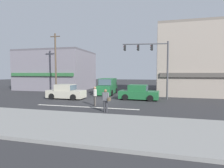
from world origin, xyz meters
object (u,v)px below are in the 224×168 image
Objects in this scene: utility_pole_near_left at (56,63)px; van_waiting_far at (107,87)px; traffic_light_mast at (155,59)px; sedan_parked_curbside at (66,92)px; pedestrian_mid_crossing at (95,95)px; pedestrian_foreground_with_bag at (106,99)px; sedan_crossing_leftbound at (139,93)px.

van_waiting_far is at bearing 10.16° from utility_pole_near_left.
traffic_light_mast is at bearing -7.76° from utility_pole_near_left.
sedan_parked_curbside is 2.46× the size of pedestrian_mid_crossing.
pedestrian_foreground_with_bag is (2.83, -10.54, -0.05)m from van_waiting_far.
utility_pole_near_left is 7.76m from van_waiting_far.
utility_pole_near_left reaches higher than sedan_parked_curbside.
traffic_light_mast is 7.65m from van_waiting_far.
van_waiting_far is at bearing 98.36° from pedestrian_mid_crossing.
pedestrian_foreground_with_bag is at bearing -114.13° from traffic_light_mast.
pedestrian_mid_crossing is (-4.96, -5.35, -3.35)m from traffic_light_mast.
sedan_parked_curbside is at bearing -167.15° from traffic_light_mast.
van_waiting_far reaches higher than pedestrian_mid_crossing.
van_waiting_far is at bearing 57.83° from sedan_parked_curbside.
traffic_light_mast is 3.71× the size of pedestrian_foreground_with_bag.
van_waiting_far reaches higher than sedan_parked_curbside.
utility_pole_near_left is 1.93× the size of sedan_crossing_leftbound.
utility_pole_near_left is at bearing -169.84° from van_waiting_far.
pedestrian_mid_crossing is at bearing -41.09° from utility_pole_near_left.
traffic_light_mast reaches higher than pedestrian_foreground_with_bag.
van_waiting_far is 1.13× the size of sedan_parked_curbside.
sedan_crossing_leftbound is 6.80m from pedestrian_foreground_with_bag.
sedan_crossing_leftbound is at bearing 75.46° from pedestrian_foreground_with_bag.
sedan_crossing_leftbound is at bearing 53.21° from pedestrian_mid_crossing.
traffic_light_mast is 1.51× the size of sedan_parked_curbside.
utility_pole_near_left is 1.31× the size of traffic_light_mast.
utility_pole_near_left is 1.74× the size of van_waiting_far.
sedan_crossing_leftbound is 0.90× the size of van_waiting_far.
sedan_parked_curbside is (-3.27, -5.20, -0.29)m from van_waiting_far.
traffic_light_mast reaches higher than van_waiting_far.
utility_pole_near_left reaches higher than pedestrian_mid_crossing.
sedan_crossing_leftbound is at bearing -41.11° from van_waiting_far.
sedan_crossing_leftbound is at bearing 8.99° from sedan_parked_curbside.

